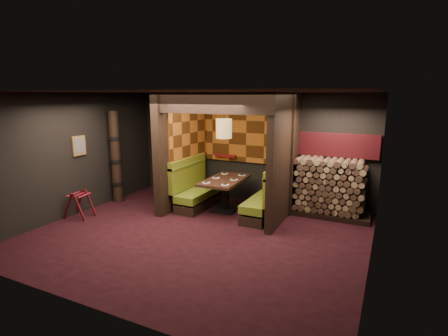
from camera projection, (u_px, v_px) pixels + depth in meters
floor at (196, 236)px, 7.09m from camera, size 6.50×5.50×0.02m
ceiling at (194, 91)px, 6.50m from camera, size 6.50×5.50×0.02m
wall_back at (248, 148)px, 9.23m from camera, size 6.50×0.02×2.85m
wall_front at (83, 207)px, 4.37m from camera, size 6.50×0.02×2.85m
wall_left at (75, 154)px, 8.19m from camera, size 0.02×5.50×2.85m
wall_right at (377, 185)px, 5.41m from camera, size 0.02×5.50×2.85m
partition_left at (182, 150)px, 8.83m from camera, size 0.20×2.20×2.85m
partition_right at (285, 158)px, 7.74m from camera, size 0.15×2.10×2.85m
header_beam at (210, 103)px, 7.18m from camera, size 2.85×0.18×0.44m
tapa_back_panel at (247, 133)px, 9.12m from camera, size 2.40×0.06×1.55m
tapa_side_panel at (189, 133)px, 8.84m from camera, size 0.04×1.85×1.45m
lacquer_shelf at (226, 156)px, 9.44m from camera, size 0.60×0.12×0.07m
booth_bench_left at (196, 191)px, 8.87m from camera, size 0.68×1.60×1.14m
booth_bench_right at (267, 201)px, 8.07m from camera, size 0.68×1.60×1.14m
dining_table at (225, 188)px, 8.48m from camera, size 0.88×1.55×0.80m
place_settings at (225, 178)px, 8.43m from camera, size 0.69×1.24×0.03m
pendant_lamp at (224, 129)px, 8.13m from camera, size 0.37×0.37×1.05m
framed_picture at (79, 146)px, 8.22m from camera, size 0.05×0.36×0.46m
luggage_rack at (79, 203)px, 8.07m from camera, size 0.67×0.52×0.67m
totem_column at (116, 158)px, 9.12m from camera, size 0.31×0.31×2.40m
firewood_stack at (333, 188)px, 8.05m from camera, size 1.73×0.70×1.36m
mosaic_header at (338, 145)px, 8.14m from camera, size 1.83×0.10×0.56m
bay_front_post at (292, 156)px, 7.93m from camera, size 0.08×0.08×2.85m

